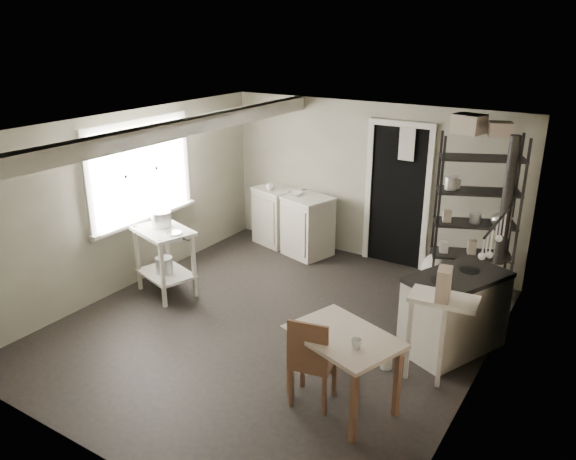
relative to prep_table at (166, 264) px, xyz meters
The scene contains 31 objects.
floor 1.71m from the prep_table, ahead, with size 5.00×5.00×0.00m, color black.
ceiling 2.52m from the prep_table, ahead, with size 5.00×5.00×0.00m, color silver.
wall_back 3.11m from the prep_table, 56.55° to the left, with size 4.50×0.02×2.30m, color #9C9885.
wall_front 3.08m from the prep_table, 56.20° to the right, with size 4.50×0.02×2.30m, color #9C9885.
wall_left 0.95m from the prep_table, behind, with size 0.02×5.00×2.30m, color #9C9885.
wall_right 3.98m from the prep_table, ahead, with size 0.02×5.00×2.30m, color #9C9885.
window 1.25m from the prep_table, 158.76° to the left, with size 0.12×1.76×1.28m, color silver, non-canonical shape.
doorway 3.32m from the prep_table, 49.65° to the left, with size 0.96×0.10×2.08m, color silver, non-canonical shape.
ceiling_beam 1.86m from the prep_table, ahead, with size 0.18×5.00×0.18m, color silver, non-canonical shape.
wallpaper_panel 3.97m from the prep_table, ahead, with size 0.01×5.00×2.30m, color beige, non-canonical shape.
utensil_rail 4.07m from the prep_table, ahead, with size 0.06×1.20×0.44m, color silver, non-canonical shape.
prep_table is the anchor object (origin of this frame).
stockpot 0.55m from the prep_table, 139.11° to the left, with size 0.25×0.25×0.27m, color silver.
saucepan 0.51m from the prep_table, 11.63° to the right, with size 0.20×0.20×0.11m, color silver.
bucket 0.03m from the prep_table, 97.67° to the right, with size 0.22×0.22×0.24m, color silver.
base_cabinets 2.27m from the prep_table, 75.80° to the left, with size 1.38×0.59×0.90m, color beige, non-canonical shape.
mixing_bowl 2.27m from the prep_table, 72.31° to the left, with size 0.28×0.28×0.07m, color silver.
counter_cup 2.23m from the prep_table, 85.30° to the left, with size 0.13×0.13×0.10m, color silver.
shelf_rack 3.94m from the prep_table, 31.98° to the left, with size 0.99×0.38×2.08m, color black, non-canonical shape.
shelf_jar 3.78m from the prep_table, 33.42° to the left, with size 0.08×0.08×0.17m, color silver.
storage_box_a 4.05m from the prep_table, 32.95° to the left, with size 0.33×0.29×0.23m, color #C2B29C.
storage_box_b 4.33m from the prep_table, 30.23° to the left, with size 0.26×0.24×0.17m, color #C2B29C.
stove 3.60m from the prep_table, 10.44° to the left, with size 0.61×1.10×0.86m, color beige, non-canonical shape.
stovepipe 4.16m from the prep_table, 16.04° to the left, with size 0.10×0.10×1.31m, color black, non-canonical shape.
side_ledge 3.61m from the prep_table, ahead, with size 0.62×0.33×0.96m, color silver, non-canonical shape.
oats_box 3.67m from the prep_table, ahead, with size 0.12×0.20×0.30m, color #C2B29C.
work_table 3.09m from the prep_table, 15.80° to the right, with size 0.96×0.67×0.73m, color beige, non-canonical shape.
table_cup 3.34m from the prep_table, 17.27° to the right, with size 0.10×0.10×0.09m, color silver.
chair 2.87m from the prep_table, 18.73° to the right, with size 0.37×0.39×0.90m, color brown, non-canonical shape.
flour_sack 3.54m from the prep_table, 34.34° to the left, with size 0.41×0.35×0.50m, color beige.
floor_crock 3.11m from the prep_table, ahead, with size 0.13×0.13×0.16m, color silver.
Camera 1 is at (3.20, -4.77, 3.30)m, focal length 35.00 mm.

